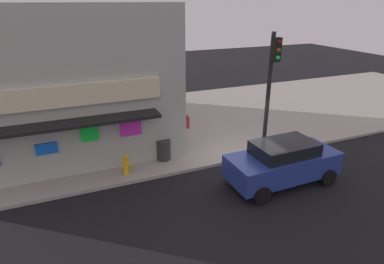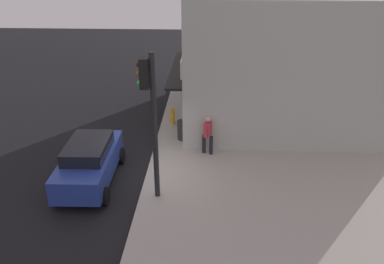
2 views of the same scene
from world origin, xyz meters
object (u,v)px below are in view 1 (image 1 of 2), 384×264
at_px(trash_can, 164,150).
at_px(potted_plant_by_doorway, 47,163).
at_px(traffic_light, 271,77).
at_px(pedestrian, 184,126).
at_px(parked_car_blue, 283,162).
at_px(fire_hydrant, 126,165).

bearing_deg(trash_can, potted_plant_by_doorway, 171.99).
height_order(traffic_light, pedestrian, traffic_light).
relative_size(trash_can, pedestrian, 0.53).
bearing_deg(potted_plant_by_doorway, trash_can, -8.01).
height_order(potted_plant_by_doorway, parked_car_blue, parked_car_blue).
relative_size(traffic_light, trash_can, 5.76).
distance_m(pedestrian, potted_plant_by_doorway, 5.91).
distance_m(fire_hydrant, pedestrian, 3.59).
xyz_separation_m(pedestrian, parked_car_blue, (2.22, -4.37, -0.18)).
distance_m(trash_can, potted_plant_by_doorway, 4.57).
xyz_separation_m(traffic_light, parked_car_blue, (-1.01, -2.54, -2.54)).
relative_size(pedestrian, parked_car_blue, 0.40).
height_order(fire_hydrant, trash_can, trash_can).
distance_m(traffic_light, fire_hydrant, 6.93).
xyz_separation_m(traffic_light, fire_hydrant, (-6.31, 0.06, -2.86)).
bearing_deg(trash_can, fire_hydrant, -158.96).
height_order(pedestrian, parked_car_blue, pedestrian).
bearing_deg(pedestrian, potted_plant_by_doorway, -175.49).
height_order(traffic_light, potted_plant_by_doorway, traffic_light).
relative_size(traffic_light, fire_hydrant, 6.14).
relative_size(traffic_light, potted_plant_by_doorway, 6.39).
xyz_separation_m(potted_plant_by_doorway, parked_car_blue, (8.09, -3.90, 0.31)).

